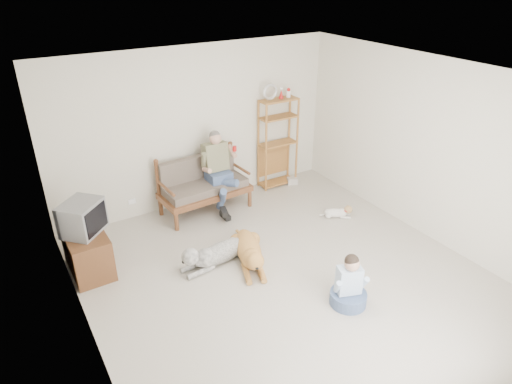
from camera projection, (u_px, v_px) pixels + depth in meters
floor at (289, 280)px, 6.14m from camera, size 5.50×5.50×0.00m
ceiling at (297, 80)px, 4.92m from camera, size 5.50×5.50×0.00m
wall_back at (197, 128)px, 7.62m from camera, size 5.00×0.00×5.00m
wall_front at (503, 332)px, 3.44m from camera, size 5.00×0.00×5.00m
wall_left at (79, 252)px, 4.37m from camera, size 0.00×5.50×5.50m
wall_right at (431, 151)px, 6.69m from camera, size 0.00×5.50×5.50m
loveseat at (203, 183)px, 7.70m from camera, size 1.54×0.79×0.95m
man at (221, 177)px, 7.56m from camera, size 0.52×0.75×1.21m
etagere at (278, 142)px, 8.39m from camera, size 0.74×0.32×1.96m
book_stack at (292, 181)px, 8.77m from camera, size 0.23×0.20×0.12m
tv_stand at (87, 252)px, 6.22m from camera, size 0.51×0.91×0.60m
crt_tv at (82, 218)px, 6.01m from camera, size 0.68×0.67×0.44m
wall_outlet at (132, 201)px, 7.51m from camera, size 0.12×0.02×0.08m
golden_retriever at (250, 252)px, 6.44m from camera, size 0.65×1.34×0.42m
shaggy_dog at (215, 254)px, 6.42m from camera, size 1.35×0.43×0.40m
terrier at (339, 212)px, 7.62m from camera, size 0.51×0.39×0.22m
child at (349, 286)px, 5.62m from camera, size 0.46×0.46×0.73m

